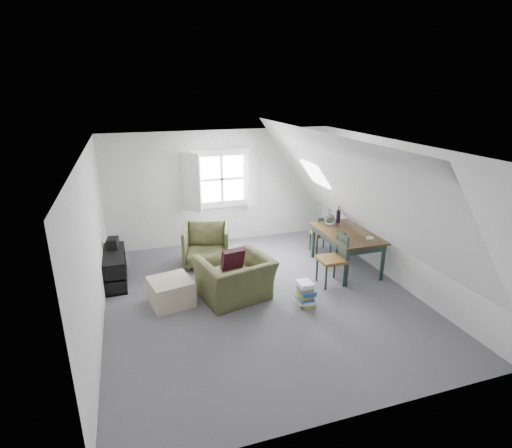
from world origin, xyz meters
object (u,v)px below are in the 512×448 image
object	(u,v)px
magazine_stack	(306,293)
dining_table	(347,237)
armchair_near	(236,298)
media_shelf	(115,270)
dining_chair_far	(322,233)
armchair_far	(207,264)
dining_chair_near	(333,258)
ottoman	(171,292)

from	to	relation	value
magazine_stack	dining_table	bearing A→B (deg)	37.98
armchair_near	media_shelf	distance (m)	2.27
dining_table	dining_chair_far	world-z (taller)	dining_chair_far
armchair_near	dining_chair_far	distance (m)	2.63
armchair_near	magazine_stack	size ratio (longest dim) A/B	2.81
dining_table	dining_chair_far	xyz separation A→B (m)	(-0.10, 0.83, -0.21)
armchair_far	dining_chair_near	distance (m)	2.54
armchair_far	dining_table	size ratio (longest dim) A/B	0.60
armchair_near	ottoman	bearing A→B (deg)	-21.77
ottoman	dining_table	bearing A→B (deg)	5.43
dining_chair_near	media_shelf	distance (m)	3.90
dining_chair_far	dining_chair_near	distance (m)	1.40
armchair_far	magazine_stack	world-z (taller)	armchair_far
media_shelf	armchair_near	bearing A→B (deg)	-27.75
ottoman	dining_chair_far	xyz separation A→B (m)	(3.28, 1.15, 0.23)
armchair_near	magazine_stack	xyz separation A→B (m)	(1.03, -0.54, 0.20)
armchair_near	ottoman	size ratio (longest dim) A/B	1.76
armchair_near	dining_chair_far	xyz separation A→B (m)	(2.24, 1.31, 0.44)
ottoman	dining_chair_far	world-z (taller)	dining_chair_far
ottoman	dining_chair_near	xyz separation A→B (m)	(2.83, -0.18, 0.28)
dining_table	magazine_stack	distance (m)	1.73
ottoman	dining_chair_far	size ratio (longest dim) A/B	0.75
armchair_far	magazine_stack	size ratio (longest dim) A/B	2.25
magazine_stack	ottoman	bearing A→B (deg)	161.21
armchair_near	ottoman	xyz separation A→B (m)	(-1.04, 0.16, 0.21)
dining_chair_near	ottoman	bearing A→B (deg)	-104.47
ottoman	dining_table	xyz separation A→B (m)	(3.38, 0.32, 0.44)
dining_table	media_shelf	bearing A→B (deg)	173.10
media_shelf	magazine_stack	size ratio (longest dim) A/B	2.82
armchair_far	media_shelf	bearing A→B (deg)	-155.75
ottoman	media_shelf	world-z (taller)	media_shelf
ottoman	media_shelf	size ratio (longest dim) A/B	0.57
dining_chair_far	media_shelf	world-z (taller)	dining_chair_far
armchair_far	ottoman	distance (m)	1.60
armchair_far	dining_chair_near	world-z (taller)	dining_chair_near
armchair_near	dining_chair_near	size ratio (longest dim) A/B	1.19
dining_chair_far	magazine_stack	distance (m)	2.23
media_shelf	magazine_stack	xyz separation A→B (m)	(2.94, -1.74, -0.06)
media_shelf	dining_chair_far	bearing A→B (deg)	5.92
armchair_far	dining_chair_near	bearing A→B (deg)	-23.28
ottoman	magazine_stack	world-z (taller)	ottoman
armchair_far	dining_chair_far	size ratio (longest dim) A/B	1.05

